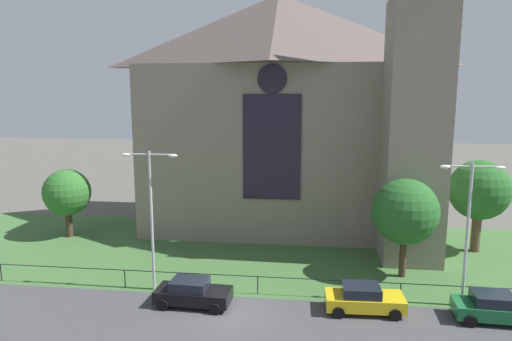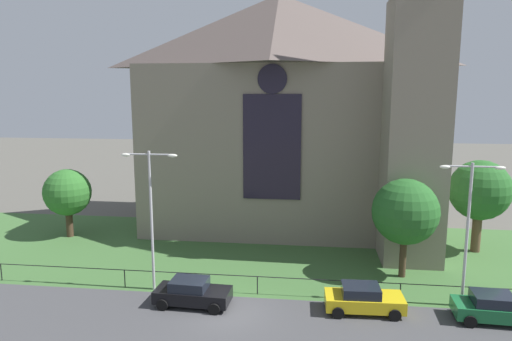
% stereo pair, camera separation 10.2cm
% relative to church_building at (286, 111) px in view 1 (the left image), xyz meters
% --- Properties ---
extents(ground, '(160.00, 160.00, 0.00)m').
position_rel_church_building_xyz_m(ground, '(-2.06, -6.97, -10.27)').
color(ground, '#56544C').
extents(road_asphalt, '(120.00, 8.00, 0.01)m').
position_rel_church_building_xyz_m(road_asphalt, '(-2.06, -18.97, -10.27)').
color(road_asphalt, '#424244').
rests_on(road_asphalt, ground).
extents(grass_verge, '(120.00, 20.00, 0.01)m').
position_rel_church_building_xyz_m(grass_verge, '(-2.06, -8.97, -10.27)').
color(grass_verge, '#3D6633').
rests_on(grass_verge, ground).
extents(church_building, '(23.20, 16.20, 26.00)m').
position_rel_church_building_xyz_m(church_building, '(0.00, 0.00, 0.00)').
color(church_building, gray).
rests_on(church_building, ground).
extents(iron_railing, '(32.88, 0.07, 1.13)m').
position_rel_church_building_xyz_m(iron_railing, '(-0.77, -14.47, -9.29)').
color(iron_railing, black).
rests_on(iron_railing, ground).
extents(tree_right_far, '(4.44, 4.44, 6.94)m').
position_rel_church_building_xyz_m(tree_right_far, '(14.60, -4.99, -5.60)').
color(tree_right_far, brown).
rests_on(tree_right_far, ground).
extents(tree_right_near, '(4.21, 4.21, 6.45)m').
position_rel_church_building_xyz_m(tree_right_near, '(8.23, -10.64, -5.94)').
color(tree_right_near, '#423021').
rests_on(tree_right_near, ground).
extents(tree_left_far, '(3.81, 3.81, 5.66)m').
position_rel_church_building_xyz_m(tree_left_far, '(-17.59, -5.33, -6.56)').
color(tree_left_far, '#423021').
rests_on(tree_left_far, ground).
extents(streetlamp_near, '(3.37, 0.26, 8.48)m').
position_rel_church_building_xyz_m(streetlamp_near, '(-7.09, -14.57, -4.90)').
color(streetlamp_near, '#B2B2B7').
rests_on(streetlamp_near, ground).
extents(streetlamp_far, '(3.37, 0.26, 8.12)m').
position_rel_church_building_xyz_m(streetlamp_far, '(10.77, -14.57, -5.09)').
color(streetlamp_far, '#B2B2B7').
rests_on(streetlamp_far, ground).
extents(parked_car_black, '(4.28, 2.18, 1.51)m').
position_rel_church_building_xyz_m(parked_car_black, '(-4.24, -16.33, -9.53)').
color(parked_car_black, black).
rests_on(parked_car_black, ground).
extents(parked_car_yellow, '(4.27, 2.15, 1.51)m').
position_rel_church_building_xyz_m(parked_car_yellow, '(5.21, -15.96, -9.53)').
color(parked_car_yellow, gold).
rests_on(parked_car_yellow, ground).
extents(parked_car_green, '(4.28, 2.19, 1.51)m').
position_rel_church_building_xyz_m(parked_car_green, '(11.91, -16.20, -9.53)').
color(parked_car_green, '#196033').
rests_on(parked_car_green, ground).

